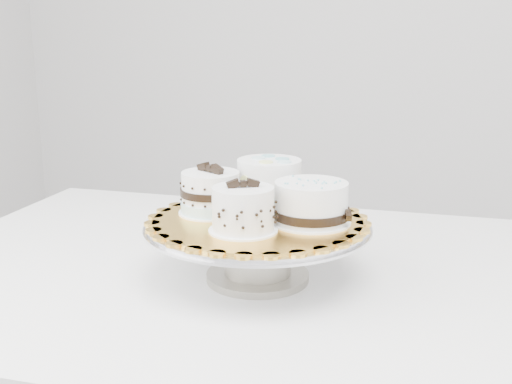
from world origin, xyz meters
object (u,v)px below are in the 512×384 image
(table, at_px, (267,306))
(cake_ribbon, at_px, (312,204))
(cake_board, at_px, (258,220))
(cake_dots, at_px, (269,182))
(cake_swirl, at_px, (243,210))
(cake_stand, at_px, (258,240))
(cake_banded, at_px, (211,194))

(table, distance_m, cake_ribbon, 0.23)
(table, xyz_separation_m, cake_ribbon, (0.09, -0.04, 0.21))
(cake_board, relative_size, cake_dots, 2.56)
(table, relative_size, cake_dots, 10.15)
(cake_swirl, relative_size, cake_ribbon, 0.88)
(cake_stand, relative_size, cake_ribbon, 2.51)
(cake_swirl, height_order, cake_ribbon, cake_swirl)
(cake_board, height_order, cake_dots, cake_dots)
(table, relative_size, cake_board, 3.97)
(cake_dots, bearing_deg, cake_ribbon, -31.33)
(cake_board, distance_m, cake_swirl, 0.08)
(cake_banded, xyz_separation_m, cake_dots, (0.08, 0.08, 0.01))
(cake_board, relative_size, cake_ribbon, 2.31)
(cake_banded, bearing_deg, cake_dots, 72.66)
(cake_banded, xyz_separation_m, cake_ribbon, (0.17, 0.00, -0.00))
(cake_stand, distance_m, cake_banded, 0.11)
(cake_stand, distance_m, cake_board, 0.03)
(cake_board, distance_m, cake_banded, 0.09)
(cake_board, bearing_deg, cake_ribbon, 4.90)
(cake_board, relative_size, cake_swirl, 2.63)
(cake_board, bearing_deg, cake_stand, 90.00)
(cake_swirl, height_order, cake_dots, cake_swirl)
(cake_board, distance_m, cake_ribbon, 0.09)
(cake_board, xyz_separation_m, cake_swirl, (0.00, -0.07, 0.04))
(cake_banded, bearing_deg, cake_stand, 21.57)
(table, xyz_separation_m, cake_stand, (-0.00, -0.05, 0.14))
(cake_dots, bearing_deg, cake_banded, -124.96)
(cake_swirl, bearing_deg, cake_dots, 62.42)
(cake_dots, bearing_deg, table, -66.60)
(cake_banded, bearing_deg, cake_swirl, -15.47)
(table, height_order, cake_stand, cake_stand)
(cake_ribbon, bearing_deg, table, 135.06)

